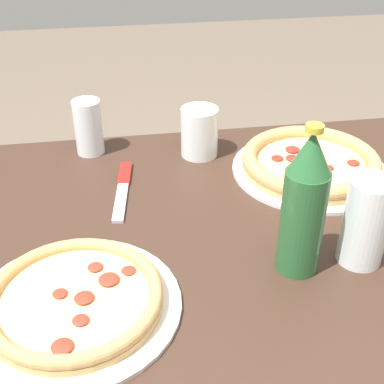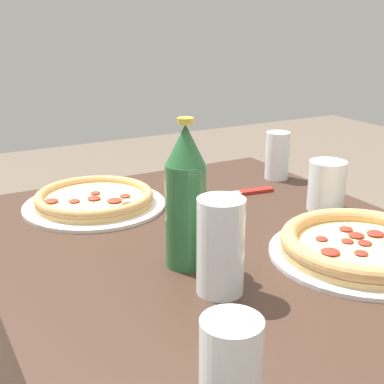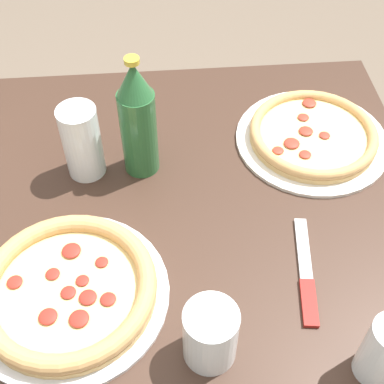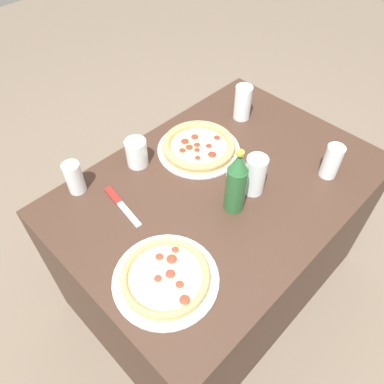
{
  "view_description": "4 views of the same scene",
  "coord_description": "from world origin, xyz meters",
  "px_view_note": "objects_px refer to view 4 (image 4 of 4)",
  "views": [
    {
      "loc": [
        0.34,
        0.76,
        1.32
      ],
      "look_at": [
        0.21,
        -0.04,
        0.8
      ],
      "focal_mm": 50.0,
      "sensor_mm": 36.0,
      "label": 1
    },
    {
      "loc": [
        -0.71,
        0.51,
        1.15
      ],
      "look_at": [
        0.2,
        0.01,
        0.8
      ],
      "focal_mm": 50.0,
      "sensor_mm": 36.0,
      "label": 2
    },
    {
      "loc": [
        0.09,
        -0.67,
        1.52
      ],
      "look_at": [
        0.15,
        -0.01,
        0.76
      ],
      "focal_mm": 50.0,
      "sensor_mm": 36.0,
      "label": 3
    },
    {
      "loc": [
        0.76,
        0.6,
        1.76
      ],
      "look_at": [
        0.16,
        0.0,
        0.81
      ],
      "focal_mm": 35.0,
      "sensor_mm": 36.0,
      "label": 4
    }
  ],
  "objects_px": {
    "glass_cola": "(255,177)",
    "beer_bottle": "(236,183)",
    "glass_iced_tea": "(75,179)",
    "glass_lemonade": "(137,153)",
    "pizza_salami": "(166,277)",
    "glass_mango_juice": "(243,104)",
    "pizza_margherita": "(199,146)",
    "glass_water": "(331,162)",
    "knife": "(121,205)"
  },
  "relations": [
    {
      "from": "glass_cola",
      "to": "beer_bottle",
      "type": "distance_m",
      "value": 0.13
    },
    {
      "from": "pizza_salami",
      "to": "glass_lemonade",
      "type": "xyz_separation_m",
      "value": [
        -0.27,
        -0.46,
        0.04
      ]
    },
    {
      "from": "glass_water",
      "to": "glass_cola",
      "type": "bearing_deg",
      "value": -29.92
    },
    {
      "from": "pizza_margherita",
      "to": "knife",
      "type": "height_order",
      "value": "pizza_margherita"
    },
    {
      "from": "glass_iced_tea",
      "to": "beer_bottle",
      "type": "distance_m",
      "value": 0.58
    },
    {
      "from": "glass_cola",
      "to": "glass_mango_juice",
      "type": "distance_m",
      "value": 0.44
    },
    {
      "from": "glass_mango_juice",
      "to": "glass_lemonade",
      "type": "bearing_deg",
      "value": -10.7
    },
    {
      "from": "pizza_salami",
      "to": "beer_bottle",
      "type": "height_order",
      "value": "beer_bottle"
    },
    {
      "from": "glass_mango_juice",
      "to": "beer_bottle",
      "type": "distance_m",
      "value": 0.53
    },
    {
      "from": "beer_bottle",
      "to": "glass_mango_juice",
      "type": "bearing_deg",
      "value": -143.25
    },
    {
      "from": "pizza_salami",
      "to": "beer_bottle",
      "type": "xyz_separation_m",
      "value": [
        -0.37,
        -0.04,
        0.11
      ]
    },
    {
      "from": "knife",
      "to": "pizza_salami",
      "type": "bearing_deg",
      "value": 75.19
    },
    {
      "from": "glass_mango_juice",
      "to": "glass_cola",
      "type": "bearing_deg",
      "value": 45.3
    },
    {
      "from": "pizza_salami",
      "to": "glass_iced_tea",
      "type": "height_order",
      "value": "glass_iced_tea"
    },
    {
      "from": "pizza_salami",
      "to": "glass_cola",
      "type": "xyz_separation_m",
      "value": [
        -0.48,
        -0.04,
        0.05
      ]
    },
    {
      "from": "glass_iced_tea",
      "to": "glass_cola",
      "type": "bearing_deg",
      "value": 134.59
    },
    {
      "from": "glass_mango_juice",
      "to": "beer_bottle",
      "type": "bearing_deg",
      "value": 36.75
    },
    {
      "from": "pizza_margherita",
      "to": "glass_iced_tea",
      "type": "bearing_deg",
      "value": -19.47
    },
    {
      "from": "pizza_salami",
      "to": "glass_mango_juice",
      "type": "xyz_separation_m",
      "value": [
        -0.79,
        -0.36,
        0.05
      ]
    },
    {
      "from": "glass_lemonade",
      "to": "glass_cola",
      "type": "height_order",
      "value": "glass_cola"
    },
    {
      "from": "pizza_margherita",
      "to": "pizza_salami",
      "type": "bearing_deg",
      "value": 34.46
    },
    {
      "from": "glass_iced_tea",
      "to": "pizza_margherita",
      "type": "bearing_deg",
      "value": 160.53
    },
    {
      "from": "beer_bottle",
      "to": "glass_iced_tea",
      "type": "bearing_deg",
      "value": -53.47
    },
    {
      "from": "glass_lemonade",
      "to": "glass_cola",
      "type": "distance_m",
      "value": 0.46
    },
    {
      "from": "glass_iced_tea",
      "to": "glass_cola",
      "type": "relative_size",
      "value": 0.81
    },
    {
      "from": "glass_iced_tea",
      "to": "knife",
      "type": "height_order",
      "value": "glass_iced_tea"
    },
    {
      "from": "glass_cola",
      "to": "glass_mango_juice",
      "type": "bearing_deg",
      "value": -134.7
    },
    {
      "from": "glass_lemonade",
      "to": "glass_mango_juice",
      "type": "xyz_separation_m",
      "value": [
        -0.52,
        0.1,
        0.02
      ]
    },
    {
      "from": "beer_bottle",
      "to": "glass_water",
      "type": "bearing_deg",
      "value": 158.17
    },
    {
      "from": "glass_lemonade",
      "to": "glass_iced_tea",
      "type": "bearing_deg",
      "value": -11.47
    },
    {
      "from": "pizza_salami",
      "to": "glass_lemonade",
      "type": "relative_size",
      "value": 2.9
    },
    {
      "from": "pizza_salami",
      "to": "knife",
      "type": "xyz_separation_m",
      "value": [
        -0.09,
        -0.33,
        -0.01
      ]
    },
    {
      "from": "beer_bottle",
      "to": "pizza_salami",
      "type": "bearing_deg",
      "value": 6.69
    },
    {
      "from": "pizza_margherita",
      "to": "glass_lemonade",
      "type": "distance_m",
      "value": 0.26
    },
    {
      "from": "pizza_salami",
      "to": "glass_lemonade",
      "type": "bearing_deg",
      "value": -120.6
    },
    {
      "from": "pizza_salami",
      "to": "knife",
      "type": "distance_m",
      "value": 0.35
    },
    {
      "from": "glass_iced_tea",
      "to": "glass_mango_juice",
      "type": "bearing_deg",
      "value": 169.05
    },
    {
      "from": "pizza_margherita",
      "to": "glass_water",
      "type": "relative_size",
      "value": 2.45
    },
    {
      "from": "glass_cola",
      "to": "beer_bottle",
      "type": "relative_size",
      "value": 0.6
    },
    {
      "from": "glass_water",
      "to": "glass_mango_juice",
      "type": "relative_size",
      "value": 0.89
    },
    {
      "from": "pizza_salami",
      "to": "glass_mango_juice",
      "type": "height_order",
      "value": "glass_mango_juice"
    },
    {
      "from": "glass_lemonade",
      "to": "beer_bottle",
      "type": "height_order",
      "value": "beer_bottle"
    },
    {
      "from": "pizza_margherita",
      "to": "knife",
      "type": "bearing_deg",
      "value": 0.94
    },
    {
      "from": "glass_lemonade",
      "to": "glass_cola",
      "type": "xyz_separation_m",
      "value": [
        -0.21,
        0.41,
        0.02
      ]
    },
    {
      "from": "pizza_salami",
      "to": "glass_cola",
      "type": "height_order",
      "value": "glass_cola"
    },
    {
      "from": "knife",
      "to": "glass_mango_juice",
      "type": "bearing_deg",
      "value": -177.92
    },
    {
      "from": "beer_bottle",
      "to": "glass_cola",
      "type": "bearing_deg",
      "value": -179.15
    },
    {
      "from": "pizza_salami",
      "to": "glass_lemonade",
      "type": "distance_m",
      "value": 0.53
    },
    {
      "from": "pizza_margherita",
      "to": "glass_mango_juice",
      "type": "bearing_deg",
      "value": -176.35
    },
    {
      "from": "glass_lemonade",
      "to": "glass_mango_juice",
      "type": "relative_size",
      "value": 0.73
    }
  ]
}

